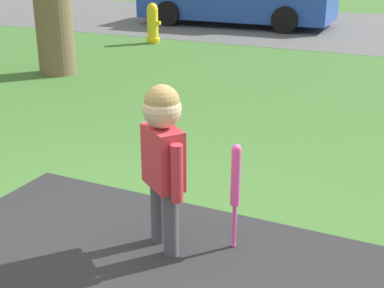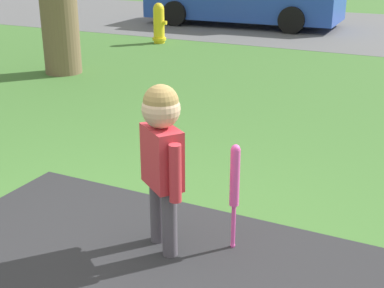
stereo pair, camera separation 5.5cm
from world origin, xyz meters
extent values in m
plane|color=#3D6B2D|center=(0.00, 0.00, 0.00)|extent=(60.00, 60.00, 0.00)
cube|color=#59595B|center=(0.00, 10.29, 0.00)|extent=(40.00, 6.00, 0.01)
cylinder|color=#4C4751|center=(0.19, 0.45, 0.22)|extent=(0.09, 0.09, 0.43)
cylinder|color=#4C4751|center=(0.34, 0.34, 0.22)|extent=(0.09, 0.09, 0.43)
cube|color=#BF2D38|center=(0.27, 0.39, 0.62)|extent=(0.33, 0.30, 0.37)
cylinder|color=#BF2D38|center=(0.12, 0.50, 0.58)|extent=(0.07, 0.07, 0.35)
cylinder|color=#BF2D38|center=(0.41, 0.28, 0.58)|extent=(0.07, 0.07, 0.35)
sphere|color=#D8AD8C|center=(0.27, 0.39, 0.92)|extent=(0.23, 0.23, 0.23)
sphere|color=#997A47|center=(0.27, 0.39, 0.96)|extent=(0.21, 0.21, 0.21)
sphere|color=#E54CA5|center=(0.66, 0.59, 0.02)|extent=(0.03, 0.03, 0.03)
cylinder|color=#E54CA5|center=(0.66, 0.59, 0.15)|extent=(0.03, 0.03, 0.30)
cylinder|color=#E54CA5|center=(0.66, 0.59, 0.48)|extent=(0.06, 0.06, 0.37)
sphere|color=#E54CA5|center=(0.66, 0.59, 0.67)|extent=(0.06, 0.06, 0.06)
cylinder|color=yellow|center=(-3.42, 6.80, 0.33)|extent=(0.21, 0.21, 0.65)
sphere|color=yellow|center=(-3.42, 6.80, 0.65)|extent=(0.20, 0.20, 0.20)
cylinder|color=yellow|center=(-3.42, 6.80, 0.08)|extent=(0.26, 0.26, 0.05)
cylinder|color=yellow|center=(-3.30, 6.80, 0.39)|extent=(0.09, 0.07, 0.07)
cube|color=#2347AD|center=(-2.87, 9.78, 0.48)|extent=(4.46, 1.77, 0.64)
cylinder|color=black|center=(-1.53, 10.64, 0.28)|extent=(0.57, 0.20, 0.56)
cylinder|color=black|center=(-1.47, 9.01, 0.28)|extent=(0.57, 0.20, 0.56)
cylinder|color=black|center=(-4.26, 10.55, 0.28)|extent=(0.57, 0.20, 0.56)
cylinder|color=black|center=(-4.21, 8.92, 0.28)|extent=(0.57, 0.20, 0.56)
camera|label=1|loc=(1.68, -2.18, 1.81)|focal=50.00mm
camera|label=2|loc=(1.73, -2.16, 1.81)|focal=50.00mm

